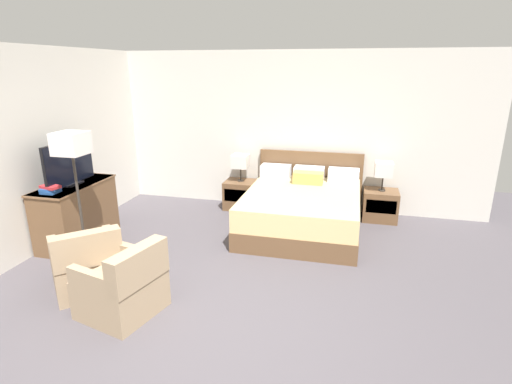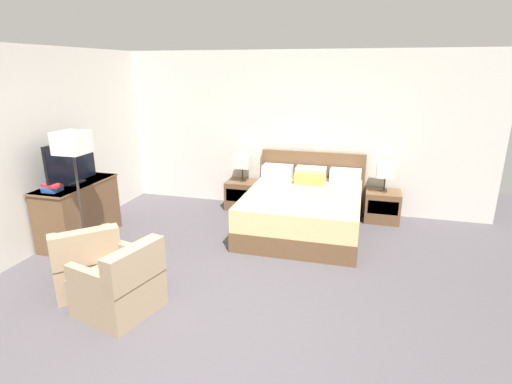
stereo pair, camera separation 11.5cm
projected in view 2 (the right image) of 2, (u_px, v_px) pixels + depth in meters
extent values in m
plane|color=#4C474C|center=(205.00, 329.00, 3.77)|extent=(10.95, 10.95, 0.00)
cube|color=beige|center=(284.00, 132.00, 6.77)|extent=(6.77, 0.06, 2.64)
cube|color=beige|center=(53.00, 147.00, 5.49)|extent=(0.06, 5.45, 2.64)
cube|color=brown|center=(302.00, 223.00, 5.98)|extent=(1.67, 1.95, 0.28)
cube|color=#D6BC7F|center=(303.00, 204.00, 5.89)|extent=(1.65, 1.93, 0.32)
cube|color=brown|center=(312.00, 181.00, 6.79)|extent=(1.73, 0.05, 1.02)
cube|color=silver|center=(278.00, 171.00, 6.70)|extent=(0.49, 0.28, 0.20)
cube|color=silver|center=(311.00, 173.00, 6.56)|extent=(0.49, 0.28, 0.20)
cube|color=silver|center=(345.00, 176.00, 6.42)|extent=(0.49, 0.28, 0.20)
cube|color=tan|center=(310.00, 178.00, 6.31)|extent=(0.47, 0.22, 0.18)
cube|color=brown|center=(243.00, 194.00, 6.96)|extent=(0.54, 0.46, 0.49)
cube|color=#473120|center=(239.00, 196.00, 6.74)|extent=(0.46, 0.01, 0.22)
cube|color=brown|center=(382.00, 206.00, 6.38)|extent=(0.54, 0.46, 0.49)
cube|color=#473120|center=(383.00, 208.00, 6.16)|extent=(0.46, 0.01, 0.22)
cylinder|color=#332D28|center=(243.00, 180.00, 6.88)|extent=(0.11, 0.11, 0.02)
cylinder|color=#332D28|center=(243.00, 174.00, 6.85)|extent=(0.02, 0.02, 0.22)
cube|color=silver|center=(242.00, 161.00, 6.78)|extent=(0.27, 0.27, 0.22)
cylinder|color=#332D28|center=(384.00, 191.00, 6.30)|extent=(0.11, 0.11, 0.02)
cylinder|color=#332D28|center=(384.00, 184.00, 6.26)|extent=(0.02, 0.02, 0.22)
cube|color=silver|center=(386.00, 170.00, 6.20)|extent=(0.27, 0.27, 0.22)
cube|color=brown|center=(79.00, 212.00, 5.62)|extent=(0.53, 1.18, 0.84)
cube|color=brown|center=(75.00, 184.00, 5.50)|extent=(0.55, 1.21, 0.02)
cube|color=black|center=(74.00, 183.00, 5.48)|extent=(0.18, 0.29, 0.02)
cube|color=black|center=(71.00, 162.00, 5.39)|extent=(0.04, 0.92, 0.58)
cube|color=black|center=(72.00, 162.00, 5.38)|extent=(0.01, 0.90, 0.56)
cube|color=#234C8E|center=(52.00, 190.00, 5.12)|extent=(0.20, 0.19, 0.04)
cube|color=#234C8E|center=(52.00, 188.00, 5.11)|extent=(0.24, 0.21, 0.03)
cube|color=#B7282D|center=(52.00, 185.00, 5.10)|extent=(0.27, 0.20, 0.04)
cube|color=#9E8466|center=(87.00, 269.00, 4.48)|extent=(0.96, 0.96, 0.40)
cube|color=#9E8466|center=(85.00, 247.00, 4.15)|extent=(0.60, 0.59, 0.36)
cube|color=#9E8466|center=(54.00, 251.00, 4.26)|extent=(0.50, 0.51, 0.18)
cube|color=#9E8466|center=(111.00, 240.00, 4.54)|extent=(0.50, 0.51, 0.18)
cube|color=#9E8466|center=(119.00, 292.00, 4.02)|extent=(0.83, 0.83, 0.40)
cube|color=#9E8466|center=(135.00, 265.00, 3.78)|extent=(0.32, 0.70, 0.36)
cube|color=#9E8466|center=(91.00, 280.00, 3.69)|extent=(0.63, 0.24, 0.18)
cube|color=#9E8466|center=(138.00, 255.00, 4.18)|extent=(0.63, 0.24, 0.18)
cylinder|color=#332D28|center=(88.00, 259.00, 5.14)|extent=(0.28, 0.28, 0.02)
cylinder|color=#332D28|center=(81.00, 208.00, 4.93)|extent=(0.03, 0.03, 1.37)
cube|color=silver|center=(72.00, 143.00, 4.68)|extent=(0.34, 0.34, 0.26)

